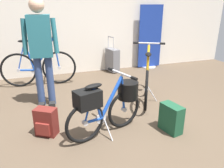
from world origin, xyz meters
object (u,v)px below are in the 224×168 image
(display_bike_left, at_px, (147,80))
(rolling_suitcase, at_px, (113,60))
(floor_banner_stand, at_px, (150,41))
(folding_bike_foreground, at_px, (109,103))
(visitor_near_wall, at_px, (41,48))
(display_bike_right, at_px, (39,67))
(handbag_on_floor, at_px, (171,118))
(backpack_on_floor, at_px, (46,122))

(display_bike_left, xyz_separation_m, rolling_suitcase, (-0.00, 1.72, -0.07))
(floor_banner_stand, relative_size, folding_bike_foreground, 1.45)
(visitor_near_wall, xyz_separation_m, rolling_suitcase, (1.58, 1.36, -0.64))
(visitor_near_wall, bearing_deg, display_bike_right, 93.85)
(floor_banner_stand, relative_size, handbag_on_floor, 4.17)
(display_bike_right, relative_size, visitor_near_wall, 0.88)
(floor_banner_stand, relative_size, display_bike_left, 1.27)
(rolling_suitcase, distance_m, backpack_on_floor, 2.79)
(backpack_on_floor, bearing_deg, handbag_on_floor, -15.78)
(display_bike_right, xyz_separation_m, rolling_suitcase, (1.65, 0.40, -0.09))
(folding_bike_foreground, bearing_deg, handbag_on_floor, -16.13)
(floor_banner_stand, relative_size, visitor_near_wall, 0.93)
(folding_bike_foreground, height_order, rolling_suitcase, rolling_suitcase)
(rolling_suitcase, bearing_deg, display_bike_right, -166.45)
(display_bike_left, bearing_deg, handbag_on_floor, -98.67)
(display_bike_right, xyz_separation_m, visitor_near_wall, (0.06, -0.96, 0.55))
(folding_bike_foreground, relative_size, visitor_near_wall, 0.64)
(visitor_near_wall, height_order, handbag_on_floor, visitor_near_wall)
(folding_bike_foreground, distance_m, backpack_on_floor, 0.80)
(floor_banner_stand, bearing_deg, handbag_on_floor, -112.48)
(display_bike_right, bearing_deg, visitor_near_wall, -86.15)
(visitor_near_wall, bearing_deg, rolling_suitcase, 40.72)
(display_bike_right, bearing_deg, rolling_suitcase, 13.55)
(visitor_near_wall, relative_size, rolling_suitcase, 1.95)
(floor_banner_stand, bearing_deg, backpack_on_floor, -138.42)
(floor_banner_stand, bearing_deg, rolling_suitcase, -175.47)
(display_bike_left, height_order, display_bike_right, display_bike_right)
(display_bike_right, relative_size, backpack_on_floor, 4.06)
(folding_bike_foreground, bearing_deg, display_bike_right, 109.93)
(display_bike_right, relative_size, rolling_suitcase, 1.71)
(floor_banner_stand, relative_size, rolling_suitcase, 1.81)
(display_bike_right, bearing_deg, handbag_on_floor, -56.65)
(backpack_on_floor, relative_size, handbag_on_floor, 0.97)
(rolling_suitcase, distance_m, handbag_on_floor, 2.69)
(display_bike_left, relative_size, rolling_suitcase, 1.43)
(visitor_near_wall, bearing_deg, floor_banner_stand, 29.16)
(folding_bike_foreground, distance_m, visitor_near_wall, 1.39)
(floor_banner_stand, bearing_deg, display_bike_left, -119.01)
(display_bike_right, height_order, rolling_suitcase, display_bike_right)
(handbag_on_floor, bearing_deg, rolling_suitcase, 86.95)
(folding_bike_foreground, height_order, display_bike_right, display_bike_right)
(folding_bike_foreground, xyz_separation_m, handbag_on_floor, (0.75, -0.22, -0.23))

